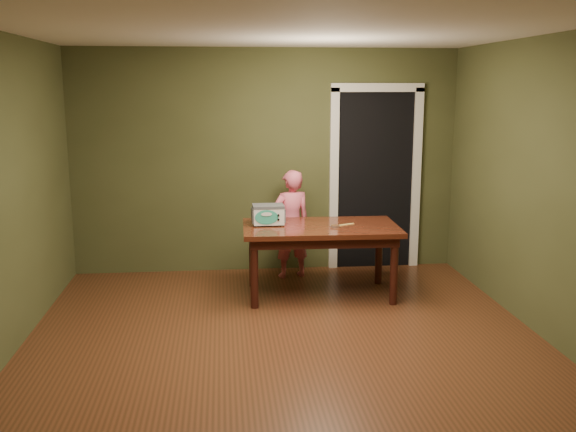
{
  "coord_description": "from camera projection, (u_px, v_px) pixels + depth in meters",
  "views": [
    {
      "loc": [
        -0.51,
        -4.96,
        2.17
      ],
      "look_at": [
        0.1,
        1.0,
        0.95
      ],
      "focal_mm": 40.0,
      "sensor_mm": 36.0,
      "label": 1
    }
  ],
  "objects": [
    {
      "name": "spatula",
      "position": [
        347.0,
        224.0,
        6.67
      ],
      "size": [
        0.17,
        0.1,
        0.01
      ],
      "primitive_type": "cube",
      "rotation": [
        0.0,
        0.0,
        0.44
      ],
      "color": "#EBD166",
      "rests_on": "dining_table"
    },
    {
      "name": "child",
      "position": [
        291.0,
        224.0,
        7.32
      ],
      "size": [
        0.51,
        0.4,
        1.24
      ],
      "primitive_type": "imported",
      "rotation": [
        0.0,
        0.0,
        3.4
      ],
      "color": "#EC617C",
      "rests_on": "floor"
    },
    {
      "name": "dining_table",
      "position": [
        321.0,
        235.0,
        6.65
      ],
      "size": [
        1.62,
        0.94,
        0.75
      ],
      "rotation": [
        0.0,
        0.0,
        -0.03
      ],
      "color": "#3A170D",
      "rests_on": "floor"
    },
    {
      "name": "doorway",
      "position": [
        369.0,
        177.0,
        7.95
      ],
      "size": [
        1.1,
        0.66,
        2.25
      ],
      "color": "black",
      "rests_on": "ground"
    },
    {
      "name": "toy_oven",
      "position": [
        268.0,
        214.0,
        6.65
      ],
      "size": [
        0.35,
        0.24,
        0.21
      ],
      "rotation": [
        0.0,
        0.0,
        0.02
      ],
      "color": "#4C4F54",
      "rests_on": "dining_table"
    },
    {
      "name": "floor",
      "position": [
        288.0,
        352.0,
        5.32
      ],
      "size": [
        5.0,
        5.0,
        0.0
      ],
      "primitive_type": "plane",
      "color": "#582C19",
      "rests_on": "ground"
    },
    {
      "name": "baking_pan",
      "position": [
        335.0,
        226.0,
        6.55
      ],
      "size": [
        0.1,
        0.1,
        0.02
      ],
      "color": "silver",
      "rests_on": "dining_table"
    },
    {
      "name": "room_shell",
      "position": [
        288.0,
        146.0,
        4.98
      ],
      "size": [
        4.52,
        5.02,
        2.61
      ],
      "color": "#444927",
      "rests_on": "ground"
    }
  ]
}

